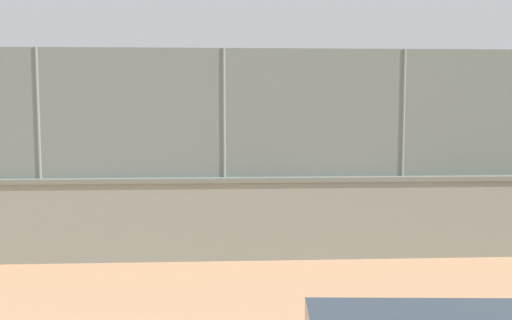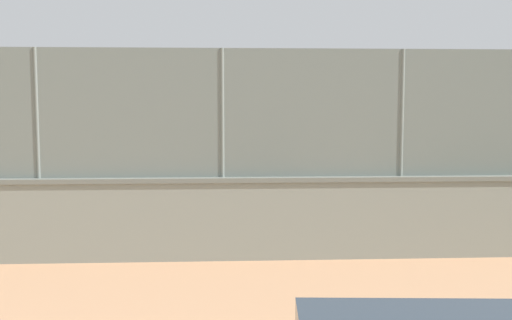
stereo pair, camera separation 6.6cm
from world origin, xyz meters
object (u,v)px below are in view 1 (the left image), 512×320
player_foreground_swinging (130,158)px  player_at_service_line (244,157)px  player_baseline_waiting (273,150)px  sports_ball (107,166)px  spare_ball_by_wall (405,233)px

player_foreground_swinging → player_at_service_line: player_foreground_swinging is taller
player_baseline_waiting → sports_ball: player_baseline_waiting is taller
player_at_service_line → sports_ball: bearing=41.0°
player_foreground_swinging → spare_ball_by_wall: size_ratio=12.74×
player_baseline_waiting → sports_ball: 7.45m
player_foreground_swinging → spare_ball_by_wall: (-6.32, 6.48, -0.96)m
player_baseline_waiting → player_foreground_swinging: bearing=38.2°
player_baseline_waiting → sports_ball: bearing=47.5°
spare_ball_by_wall → player_at_service_line: bearing=-70.6°
player_foreground_swinging → player_baseline_waiting: size_ratio=1.04×
player_baseline_waiting → player_at_service_line: player_baseline_waiting is taller
player_foreground_swinging → spare_ball_by_wall: 9.10m
sports_ball → player_baseline_waiting: bearing=-132.5°
spare_ball_by_wall → player_foreground_swinging: bearing=-45.7°
player_baseline_waiting → spare_ball_by_wall: (-1.63, 10.18, -0.90)m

